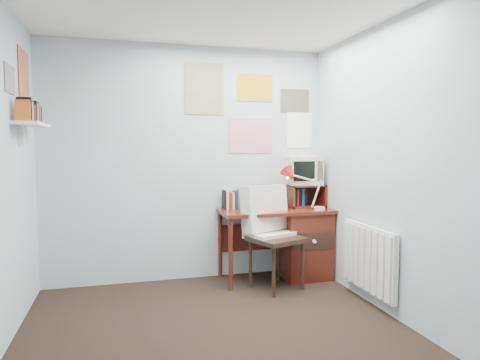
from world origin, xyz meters
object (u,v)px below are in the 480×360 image
object	(u,v)px
radiator	(369,259)
wall_shelf	(32,124)
desk_lamp	(320,191)
crt_tv	(304,169)
desk_chair	(276,239)
desk	(299,240)
tv_riser	(305,195)

from	to	relation	value
radiator	wall_shelf	bearing A→B (deg)	169.11
desk_lamp	crt_tv	distance (m)	0.37
desk_chair	crt_tv	bearing A→B (deg)	21.00
desk	wall_shelf	xyz separation A→B (m)	(-2.57, -0.38, 1.21)
desk	wall_shelf	size ratio (longest dim) A/B	1.94
desk_chair	radiator	world-z (taller)	desk_chair
desk	wall_shelf	distance (m)	2.87
desk_chair	desk_lamp	bearing A→B (deg)	-7.00
desk	desk_chair	world-z (taller)	desk_chair
radiator	desk_lamp	bearing A→B (deg)	99.39
crt_tv	radiator	bearing A→B (deg)	-73.10
desk	desk_lamp	bearing A→B (deg)	-46.20
crt_tv	radiator	world-z (taller)	crt_tv
desk_lamp	wall_shelf	world-z (taller)	wall_shelf
desk_chair	wall_shelf	xyz separation A→B (m)	(-2.20, -0.07, 1.12)
desk_chair	wall_shelf	size ratio (longest dim) A/B	1.63
desk_lamp	tv_riser	bearing A→B (deg)	97.23
desk	crt_tv	bearing A→B (deg)	50.17
desk_chair	radiator	distance (m)	0.91
desk_chair	tv_riser	size ratio (longest dim) A/B	2.52
desk_lamp	wall_shelf	size ratio (longest dim) A/B	0.67
desk_lamp	radiator	xyz separation A→B (m)	(0.13, -0.76, -0.55)
desk_chair	crt_tv	xyz separation A→B (m)	(0.48, 0.44, 0.68)
wall_shelf	desk	bearing A→B (deg)	8.40
tv_riser	radiator	xyz separation A→B (m)	(0.17, -1.04, -0.47)
desk_lamp	desk_chair	bearing A→B (deg)	-167.61
tv_riser	radiator	distance (m)	1.15
radiator	crt_tv	bearing A→B (deg)	99.63
desk_lamp	crt_tv	world-z (taller)	crt_tv
desk_lamp	wall_shelf	distance (m)	2.82
wall_shelf	desk_chair	bearing A→B (deg)	1.95
tv_riser	crt_tv	world-z (taller)	crt_tv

